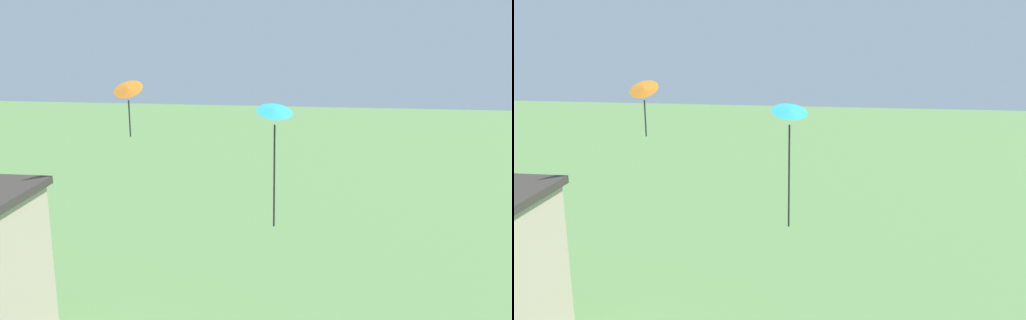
# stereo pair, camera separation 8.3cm
# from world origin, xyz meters

# --- Properties ---
(kite_orange_delta) EXTENTS (1.09, 1.00, 1.91)m
(kite_orange_delta) POSITION_xyz_m (-5.12, 15.10, 7.46)
(kite_orange_delta) COLOR orange
(kite_cyan_delta) EXTENTS (1.23, 1.21, 3.34)m
(kite_cyan_delta) POSITION_xyz_m (0.12, 11.30, 7.31)
(kite_cyan_delta) COLOR #2DB2C6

